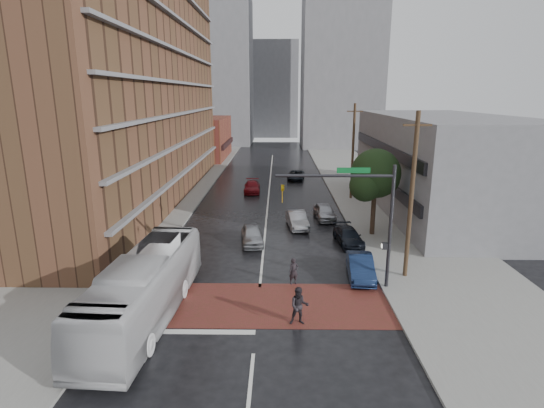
{
  "coord_description": "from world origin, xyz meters",
  "views": [
    {
      "loc": [
        1.04,
        -20.06,
        10.85
      ],
      "look_at": [
        0.63,
        8.34,
        3.5
      ],
      "focal_mm": 28.0,
      "sensor_mm": 36.0,
      "label": 1
    }
  ],
  "objects_px": {
    "car_travel_a": "(252,235)",
    "suv_travel": "(296,175)",
    "transit_bus": "(145,288)",
    "car_travel_c": "(252,187)",
    "pedestrian_b": "(299,306)",
    "car_parked_far": "(324,212)",
    "pedestrian_a": "(294,271)",
    "car_travel_b": "(297,220)",
    "car_parked_mid": "(348,236)",
    "car_parked_near": "(360,267)"
  },
  "relations": [
    {
      "from": "suv_travel",
      "to": "pedestrian_a",
      "type": "bearing_deg",
      "value": -85.36
    },
    {
      "from": "pedestrian_a",
      "to": "car_travel_b",
      "type": "distance_m",
      "value": 11.03
    },
    {
      "from": "car_travel_a",
      "to": "suv_travel",
      "type": "height_order",
      "value": "car_travel_a"
    },
    {
      "from": "suv_travel",
      "to": "car_travel_c",
      "type": "bearing_deg",
      "value": -118.52
    },
    {
      "from": "pedestrian_b",
      "to": "car_parked_near",
      "type": "height_order",
      "value": "pedestrian_b"
    },
    {
      "from": "transit_bus",
      "to": "car_parked_far",
      "type": "xyz_separation_m",
      "value": [
        10.7,
        17.52,
        -0.95
      ]
    },
    {
      "from": "pedestrian_b",
      "to": "car_parked_near",
      "type": "distance_m",
      "value": 6.8
    },
    {
      "from": "transit_bus",
      "to": "car_travel_c",
      "type": "xyz_separation_m",
      "value": [
        3.57,
        28.23,
        -1.0
      ]
    },
    {
      "from": "car_travel_b",
      "to": "car_parked_near",
      "type": "bearing_deg",
      "value": -78.31
    },
    {
      "from": "pedestrian_b",
      "to": "suv_travel",
      "type": "xyz_separation_m",
      "value": [
        1.28,
        36.12,
        -0.36
      ]
    },
    {
      "from": "car_travel_b",
      "to": "car_parked_mid",
      "type": "relative_size",
      "value": 1.01
    },
    {
      "from": "car_travel_b",
      "to": "car_parked_mid",
      "type": "xyz_separation_m",
      "value": [
        3.65,
        -4.01,
        -0.09
      ]
    },
    {
      "from": "car_travel_c",
      "to": "car_parked_mid",
      "type": "height_order",
      "value": "car_travel_c"
    },
    {
      "from": "pedestrian_b",
      "to": "car_travel_b",
      "type": "distance_m",
      "value": 15.53
    },
    {
      "from": "pedestrian_a",
      "to": "car_travel_a",
      "type": "height_order",
      "value": "pedestrian_a"
    },
    {
      "from": "pedestrian_b",
      "to": "suv_travel",
      "type": "height_order",
      "value": "pedestrian_b"
    },
    {
      "from": "pedestrian_a",
      "to": "pedestrian_b",
      "type": "xyz_separation_m",
      "value": [
        0.11,
        -4.5,
        0.15
      ]
    },
    {
      "from": "suv_travel",
      "to": "car_parked_far",
      "type": "relative_size",
      "value": 1.08
    },
    {
      "from": "suv_travel",
      "to": "car_parked_mid",
      "type": "distance_m",
      "value": 24.79
    },
    {
      "from": "pedestrian_a",
      "to": "pedestrian_b",
      "type": "relative_size",
      "value": 0.84
    },
    {
      "from": "car_travel_b",
      "to": "suv_travel",
      "type": "distance_m",
      "value": 20.62
    },
    {
      "from": "car_travel_c",
      "to": "car_parked_far",
      "type": "xyz_separation_m",
      "value": [
        7.13,
        -10.71,
        0.05
      ]
    },
    {
      "from": "car_travel_a",
      "to": "car_parked_near",
      "type": "height_order",
      "value": "car_parked_near"
    },
    {
      "from": "car_travel_a",
      "to": "car_parked_mid",
      "type": "distance_m",
      "value": 7.18
    },
    {
      "from": "pedestrian_a",
      "to": "car_parked_near",
      "type": "height_order",
      "value": "pedestrian_a"
    },
    {
      "from": "transit_bus",
      "to": "car_parked_mid",
      "type": "relative_size",
      "value": 2.87
    },
    {
      "from": "pedestrian_a",
      "to": "car_travel_c",
      "type": "height_order",
      "value": "pedestrian_a"
    },
    {
      "from": "pedestrian_a",
      "to": "car_travel_b",
      "type": "height_order",
      "value": "pedestrian_a"
    },
    {
      "from": "transit_bus",
      "to": "car_travel_a",
      "type": "distance_m",
      "value": 11.92
    },
    {
      "from": "car_travel_c",
      "to": "suv_travel",
      "type": "xyz_separation_m",
      "value": [
        5.3,
        7.38,
        -0.03
      ]
    },
    {
      "from": "transit_bus",
      "to": "car_travel_b",
      "type": "relative_size",
      "value": 2.83
    },
    {
      "from": "car_parked_mid",
      "to": "car_travel_b",
      "type": "bearing_deg",
      "value": 125.56
    },
    {
      "from": "car_travel_b",
      "to": "car_parked_mid",
      "type": "bearing_deg",
      "value": -54.9
    },
    {
      "from": "car_travel_a",
      "to": "car_parked_near",
      "type": "relative_size",
      "value": 0.95
    },
    {
      "from": "pedestrian_b",
      "to": "car_travel_c",
      "type": "bearing_deg",
      "value": 96.36
    },
    {
      "from": "pedestrian_a",
      "to": "car_parked_far",
      "type": "height_order",
      "value": "pedestrian_a"
    },
    {
      "from": "car_parked_far",
      "to": "pedestrian_a",
      "type": "bearing_deg",
      "value": -108.17
    },
    {
      "from": "pedestrian_a",
      "to": "car_travel_c",
      "type": "bearing_deg",
      "value": 79.75
    },
    {
      "from": "car_travel_c",
      "to": "car_parked_near",
      "type": "height_order",
      "value": "car_parked_near"
    },
    {
      "from": "car_travel_c",
      "to": "car_travel_b",
      "type": "bearing_deg",
      "value": -72.61
    },
    {
      "from": "car_travel_c",
      "to": "car_parked_mid",
      "type": "xyz_separation_m",
      "value": [
        8.23,
        -17.23,
        -0.04
      ]
    },
    {
      "from": "car_travel_c",
      "to": "car_parked_near",
      "type": "bearing_deg",
      "value": -72.7
    },
    {
      "from": "car_parked_near",
      "to": "car_parked_mid",
      "type": "bearing_deg",
      "value": 92.07
    },
    {
      "from": "car_travel_a",
      "to": "suv_travel",
      "type": "xyz_separation_m",
      "value": [
        4.25,
        24.67,
        -0.07
      ]
    },
    {
      "from": "car_travel_a",
      "to": "pedestrian_a",
      "type": "bearing_deg",
      "value": -74.25
    },
    {
      "from": "car_travel_a",
      "to": "suv_travel",
      "type": "relative_size",
      "value": 0.91
    },
    {
      "from": "pedestrian_a",
      "to": "car_travel_a",
      "type": "bearing_deg",
      "value": 92.94
    },
    {
      "from": "car_parked_mid",
      "to": "suv_travel",
      "type": "bearing_deg",
      "value": 90.05
    },
    {
      "from": "pedestrian_b",
      "to": "car_parked_mid",
      "type": "height_order",
      "value": "pedestrian_b"
    },
    {
      "from": "suv_travel",
      "to": "car_parked_far",
      "type": "height_order",
      "value": "car_parked_far"
    }
  ]
}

